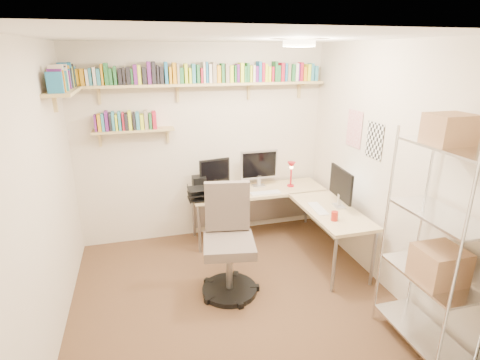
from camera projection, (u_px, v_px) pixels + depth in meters
name	position (u px, v px, depth m)	size (l,w,h in m)	color
ground	(233.00, 294.00, 3.88)	(3.20, 3.20, 0.00)	#41281C
room_shell	(232.00, 149.00, 3.38)	(3.24, 3.04, 2.52)	beige
wall_shelves	(170.00, 85.00, 4.31)	(3.12, 1.09, 0.80)	tan
corner_desk	(267.00, 196.00, 4.71)	(1.81, 1.73, 1.18)	beige
office_chair	(229.00, 248.00, 3.83)	(0.61, 0.62, 1.14)	black
wire_rack	(440.00, 228.00, 2.86)	(0.40, 0.80, 1.97)	silver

